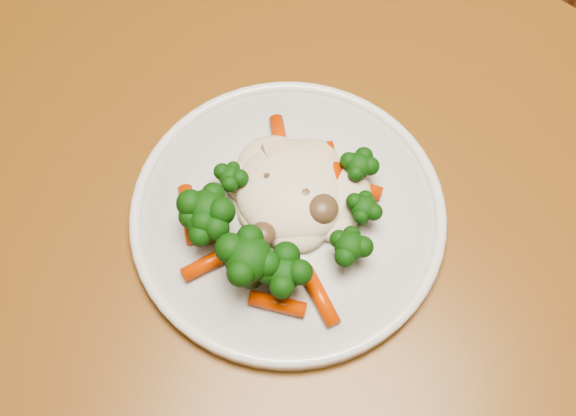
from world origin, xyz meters
name	(u,v)px	position (x,y,z in m)	size (l,w,h in m)	color
dining_table	(313,299)	(0.21, 0.22, 0.64)	(1.29, 1.09, 0.75)	brown
plate	(288,215)	(0.18, 0.24, 0.76)	(0.26, 0.26, 0.01)	white
meal	(278,213)	(0.17, 0.23, 0.78)	(0.17, 0.18, 0.05)	beige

